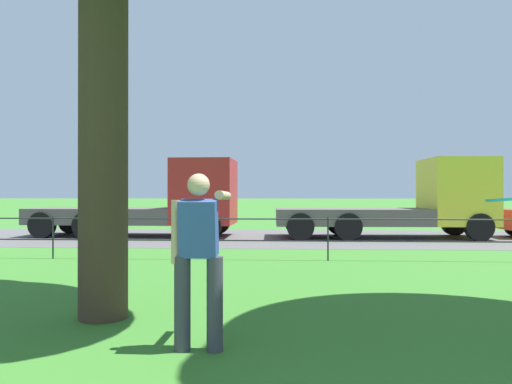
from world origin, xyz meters
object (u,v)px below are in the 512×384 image
Objects in this scene: frisbee at (502,200)px; flatbed_truck_far_right at (164,202)px; person_thrower at (199,254)px; flatbed_truck_far_left at (414,203)px.

frisbee is 13.83m from flatbed_truck_far_right.
flatbed_truck_far_right reaches higher than person_thrower.
flatbed_truck_far_left is at bearing 78.10° from frisbee.
person_thrower is at bearing -74.37° from flatbed_truck_far_right.
person_thrower is 4.71× the size of frisbee.
person_thrower is at bearing 177.07° from frisbee.
flatbed_truck_far_left is (5.40, 12.08, 0.28)m from person_thrower.
flatbed_truck_far_left is at bearing 65.91° from person_thrower.
flatbed_truck_far_left is at bearing -0.74° from flatbed_truck_far_right.
flatbed_truck_far_right is at bearing 105.63° from person_thrower.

